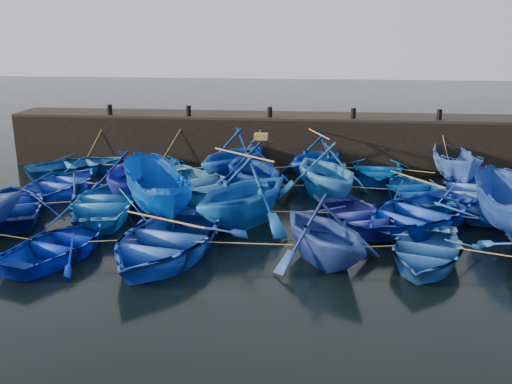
# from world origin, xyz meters

# --- Properties ---
(ground) EXTENTS (120.00, 120.00, 0.00)m
(ground) POSITION_xyz_m (0.00, 0.00, 0.00)
(ground) COLOR black
(ground) RESTS_ON ground
(quay_wall) EXTENTS (26.00, 2.50, 2.50)m
(quay_wall) POSITION_xyz_m (0.00, 10.50, 1.25)
(quay_wall) COLOR black
(quay_wall) RESTS_ON ground
(quay_top) EXTENTS (26.00, 2.50, 0.12)m
(quay_top) POSITION_xyz_m (0.00, 10.50, 2.56)
(quay_top) COLOR black
(quay_top) RESTS_ON quay_wall
(bollard_0) EXTENTS (0.24, 0.24, 0.50)m
(bollard_0) POSITION_xyz_m (-8.00, 9.60, 2.87)
(bollard_0) COLOR black
(bollard_0) RESTS_ON quay_top
(bollard_1) EXTENTS (0.24, 0.24, 0.50)m
(bollard_1) POSITION_xyz_m (-4.00, 9.60, 2.87)
(bollard_1) COLOR black
(bollard_1) RESTS_ON quay_top
(bollard_2) EXTENTS (0.24, 0.24, 0.50)m
(bollard_2) POSITION_xyz_m (0.00, 9.60, 2.87)
(bollard_2) COLOR black
(bollard_2) RESTS_ON quay_top
(bollard_3) EXTENTS (0.24, 0.24, 0.50)m
(bollard_3) POSITION_xyz_m (4.00, 9.60, 2.87)
(bollard_3) COLOR black
(bollard_3) RESTS_ON quay_top
(bollard_4) EXTENTS (0.24, 0.24, 0.50)m
(bollard_4) POSITION_xyz_m (8.00, 9.60, 2.87)
(bollard_4) COLOR black
(bollard_4) RESTS_ON quay_top
(boat_0) EXTENTS (5.73, 5.52, 0.97)m
(boat_0) POSITION_xyz_m (-9.07, 7.60, 0.48)
(boat_0) COLOR #0F4898
(boat_0) RESTS_ON ground
(boat_1) EXTENTS (5.18, 6.02, 1.05)m
(boat_1) POSITION_xyz_m (-5.22, 7.47, 0.53)
(boat_1) COLOR #094BA7
(boat_1) RESTS_ON ground
(boat_2) EXTENTS (5.74, 5.97, 2.42)m
(boat_2) POSITION_xyz_m (-1.45, 7.44, 1.21)
(boat_2) COLOR #093493
(boat_2) RESTS_ON ground
(boat_3) EXTENTS (5.09, 5.24, 2.11)m
(boat_3) POSITION_xyz_m (2.32, 8.17, 1.05)
(boat_3) COLOR #0233C3
(boat_3) RESTS_ON ground
(boat_4) EXTENTS (3.89, 5.17, 1.01)m
(boat_4) POSITION_xyz_m (5.12, 8.15, 0.51)
(boat_4) COLOR #00479F
(boat_4) RESTS_ON ground
(boat_5) EXTENTS (1.79, 4.51, 1.73)m
(boat_5) POSITION_xyz_m (8.52, 7.57, 0.86)
(boat_5) COLOR blue
(boat_5) RESTS_ON ground
(boat_6) EXTENTS (4.05, 5.07, 0.94)m
(boat_6) POSITION_xyz_m (-8.37, 4.45, 0.47)
(boat_6) COLOR #183BB3
(boat_6) RESTS_ON ground
(boat_7) EXTENTS (4.53, 4.88, 2.10)m
(boat_7) POSITION_xyz_m (-5.48, 4.08, 1.05)
(boat_7) COLOR #1620A5
(boat_7) RESTS_ON ground
(boat_8) EXTENTS (6.69, 6.90, 1.17)m
(boat_8) POSITION_xyz_m (-2.69, 4.63, 0.58)
(boat_8) COLOR #3577CE
(boat_8) RESTS_ON ground
(boat_9) EXTENTS (5.60, 5.91, 2.45)m
(boat_9) POSITION_xyz_m (-0.26, 4.81, 1.23)
(boat_9) COLOR navy
(boat_9) RESTS_ON ground
(boat_10) EXTENTS (5.56, 5.90, 2.46)m
(boat_10) POSITION_xyz_m (2.71, 4.88, 1.23)
(boat_10) COLOR blue
(boat_10) RESTS_ON ground
(boat_11) EXTENTS (4.26, 5.31, 0.98)m
(boat_11) POSITION_xyz_m (6.31, 4.63, 0.49)
(boat_11) COLOR #074391
(boat_11) RESTS_ON ground
(boat_12) EXTENTS (4.64, 6.12, 1.20)m
(boat_12) POSITION_xyz_m (8.68, 4.44, 0.60)
(boat_12) COLOR blue
(boat_12) RESTS_ON ground
(boat_13) EXTENTS (5.32, 5.86, 1.00)m
(boat_13) POSITION_xyz_m (-8.91, 1.29, 0.50)
(boat_13) COLOR navy
(boat_13) RESTS_ON ground
(boat_14) EXTENTS (4.62, 5.69, 1.04)m
(boat_14) POSITION_xyz_m (-5.58, 1.81, 0.52)
(boat_14) COLOR blue
(boat_14) RESTS_ON ground
(boat_15) EXTENTS (4.33, 5.59, 2.05)m
(boat_15) POSITION_xyz_m (-3.55, 1.71, 1.02)
(boat_15) COLOR #003BA2
(boat_15) RESTS_ON ground
(boat_16) EXTENTS (6.12, 6.34, 2.56)m
(boat_16) POSITION_xyz_m (-0.25, 1.33, 1.28)
(boat_16) COLOR #0A4CB7
(boat_16) RESTS_ON ground
(boat_17) EXTENTS (4.55, 5.25, 0.91)m
(boat_17) POSITION_xyz_m (3.80, 1.41, 0.46)
(boat_17) COLOR navy
(boat_17) RESTS_ON ground
(boat_18) EXTENTS (6.76, 6.89, 1.17)m
(boat_18) POSITION_xyz_m (5.86, 1.61, 0.58)
(boat_18) COLOR #0829AB
(boat_18) RESTS_ON ground
(boat_19) EXTENTS (2.02, 4.99, 1.91)m
(boat_19) POSITION_xyz_m (8.75, 1.32, 0.95)
(boat_19) COLOR navy
(boat_19) RESTS_ON ground
(boat_21) EXTENTS (4.08, 4.88, 0.87)m
(boat_21) POSITION_xyz_m (-5.50, -2.21, 0.43)
(boat_21) COLOR #00199A
(boat_21) RESTS_ON ground
(boat_22) EXTENTS (5.18, 6.49, 1.21)m
(boat_22) POSITION_xyz_m (-2.26, -1.86, 0.60)
(boat_22) COLOR #1A43BA
(boat_22) RESTS_ON ground
(boat_23) EXTENTS (5.11, 5.27, 2.12)m
(boat_23) POSITION_xyz_m (2.56, -1.82, 1.06)
(boat_23) COLOR navy
(boat_23) RESTS_ON ground
(boat_24) EXTENTS (4.34, 5.15, 0.91)m
(boat_24) POSITION_xyz_m (5.60, -1.57, 0.46)
(boat_24) COLOR #2156A4
(boat_24) RESTS_ON ground
(wooden_crate) EXTENTS (0.54, 0.42, 0.25)m
(wooden_crate) POSITION_xyz_m (0.04, 4.81, 2.58)
(wooden_crate) COLOR olive
(wooden_crate) RESTS_ON boat_9
(mooring_ropes) EXTENTS (17.64, 11.76, 2.10)m
(mooring_ropes) POSITION_xyz_m (-0.06, 4.84, 0.88)
(mooring_ropes) COLOR tan
(mooring_ropes) RESTS_ON ground
(loose_oars) EXTENTS (10.83, 12.12, 1.64)m
(loose_oars) POSITION_xyz_m (1.53, 3.07, 1.74)
(loose_oars) COLOR #99724C
(loose_oars) RESTS_ON ground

